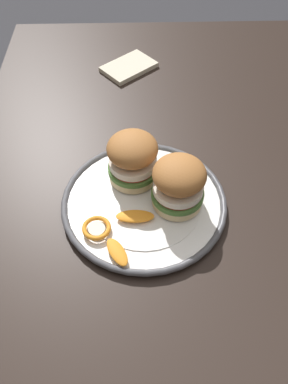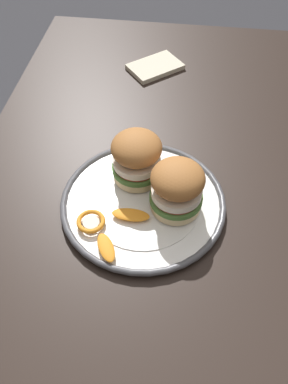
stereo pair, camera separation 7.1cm
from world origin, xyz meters
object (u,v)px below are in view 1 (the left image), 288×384
at_px(dinner_plate, 144,202).
at_px(sandwich_half_right, 179,184).
at_px(sandwich_half_left, 133,158).
at_px(dining_table, 175,253).

height_order(dinner_plate, sandwich_half_right, sandwich_half_right).
bearing_deg(sandwich_half_right, dinner_plate, -95.66).
relative_size(dinner_plate, sandwich_half_left, 2.34).
bearing_deg(dining_table, sandwich_half_left, -144.10).
height_order(sandwich_half_left, sandwich_half_right, same).
bearing_deg(sandwich_half_left, sandwich_half_right, 51.34).
bearing_deg(dinner_plate, sandwich_half_left, -161.65).
xyz_separation_m(dinner_plate, sandwich_half_left, (-0.06, -0.02, 0.06)).
distance_m(dining_table, dinner_plate, 0.13).
bearing_deg(sandwich_half_right, sandwich_half_left, -128.66).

